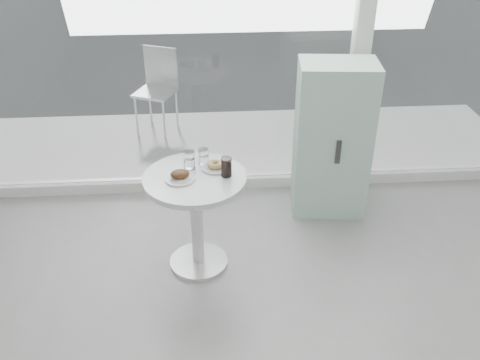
{
  "coord_description": "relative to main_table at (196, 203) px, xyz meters",
  "views": [
    {
      "loc": [
        -0.41,
        -1.27,
        2.66
      ],
      "look_at": [
        -0.2,
        1.7,
        0.85
      ],
      "focal_mm": 40.0,
      "sensor_mm": 36.0,
      "label": 1
    }
  ],
  "objects": [
    {
      "name": "room_shell",
      "position": [
        0.5,
        -2.46,
        1.36
      ],
      "size": [
        6.0,
        6.0,
        6.0
      ],
      "color": "white",
      "rests_on": "ground"
    },
    {
      "name": "plate_donut",
      "position": [
        0.15,
        0.1,
        0.24
      ],
      "size": [
        0.2,
        0.2,
        0.05
      ],
      "color": "silver",
      "rests_on": "main_table"
    },
    {
      "name": "plate_fritter",
      "position": [
        -0.1,
        -0.03,
        0.25
      ],
      "size": [
        0.21,
        0.21,
        0.07
      ],
      "color": "silver",
      "rests_on": "main_table"
    },
    {
      "name": "water_tumbler_a",
      "position": [
        -0.03,
        0.13,
        0.28
      ],
      "size": [
        0.08,
        0.08,
        0.13
      ],
      "color": "white",
      "rests_on": "main_table"
    },
    {
      "name": "water_tumbler_b",
      "position": [
        0.07,
        0.17,
        0.27
      ],
      "size": [
        0.07,
        0.07,
        0.12
      ],
      "color": "white",
      "rests_on": "main_table"
    },
    {
      "name": "mint_cabinet",
      "position": [
        1.13,
        0.7,
        0.11
      ],
      "size": [
        0.64,
        0.46,
        1.32
      ],
      "rotation": [
        0.0,
        0.0,
        -0.1
      ],
      "color": "#9ECAB6",
      "rests_on": "ground"
    },
    {
      "name": "cola_glass",
      "position": [
        0.22,
        -0.01,
        0.29
      ],
      "size": [
        0.07,
        0.07,
        0.14
      ],
      "color": "white",
      "rests_on": "main_table"
    },
    {
      "name": "main_table",
      "position": [
        0.0,
        0.0,
        0.0
      ],
      "size": [
        0.72,
        0.72,
        0.77
      ],
      "color": "silver",
      "rests_on": "ground"
    },
    {
      "name": "patio_chair",
      "position": [
        -0.41,
        2.33,
        0.01
      ],
      "size": [
        0.5,
        0.5,
        0.89
      ],
      "rotation": [
        0.0,
        0.0,
        -0.39
      ],
      "color": "silver",
      "rests_on": "patio_deck"
    },
    {
      "name": "patio_deck",
      "position": [
        0.5,
        1.9,
        -0.53
      ],
      "size": [
        5.6,
        1.6,
        0.05
      ],
      "primitive_type": "cube",
      "color": "silver",
      "rests_on": "ground"
    }
  ]
}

